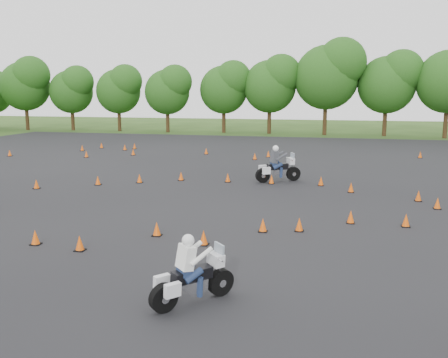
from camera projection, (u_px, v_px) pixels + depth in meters
ground at (197, 234)px, 16.87m from camera, size 140.00×140.00×0.00m
asphalt_pad at (234, 197)px, 22.62m from camera, size 62.00×62.00×0.00m
treeline at (340, 92)px, 48.69m from camera, size 86.68×32.57×11.01m
traffic_cones at (231, 195)px, 22.15m from camera, size 36.46×33.48×0.45m
rider_grey at (278, 163)px, 26.42m from camera, size 2.57×1.98×1.96m
rider_white at (192, 268)px, 11.20m from camera, size 1.92×2.11×1.69m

